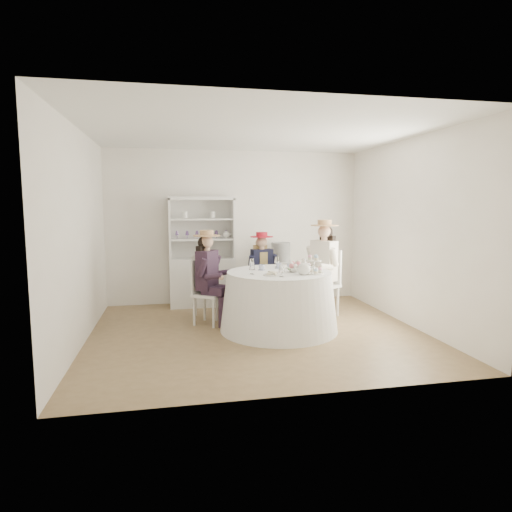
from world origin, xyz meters
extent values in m
plane|color=brown|center=(0.00, 0.00, 0.00)|extent=(4.50, 4.50, 0.00)
plane|color=white|center=(0.00, 0.00, 2.70)|extent=(4.50, 4.50, 0.00)
plane|color=white|center=(0.00, 2.00, 1.35)|extent=(4.50, 0.00, 4.50)
plane|color=white|center=(0.00, -2.00, 1.35)|extent=(4.50, 0.00, 4.50)
plane|color=white|center=(-2.25, 0.00, 1.35)|extent=(0.00, 4.50, 4.50)
plane|color=white|center=(2.25, 0.00, 1.35)|extent=(0.00, 4.50, 4.50)
cone|color=white|center=(0.32, 0.07, 0.40)|extent=(1.64, 1.64, 0.81)
cylinder|color=white|center=(0.32, 0.07, 0.82)|extent=(1.44, 1.44, 0.02)
cube|color=silver|center=(-0.62, 1.75, 0.42)|extent=(1.18, 0.69, 0.84)
cube|color=silver|center=(-0.62, 1.94, 1.35)|extent=(1.09, 0.32, 1.02)
cube|color=silver|center=(-0.62, 1.75, 1.86)|extent=(1.18, 0.69, 0.06)
cube|color=silver|center=(-1.16, 1.75, 1.35)|extent=(0.14, 0.41, 1.02)
cube|color=silver|center=(-0.08, 1.75, 1.35)|extent=(0.14, 0.41, 1.02)
cube|color=silver|center=(-0.62, 1.75, 1.16)|extent=(1.10, 0.62, 0.03)
cube|color=silver|center=(-0.62, 1.75, 1.50)|extent=(1.10, 0.62, 0.03)
sphere|color=white|center=(-0.20, 1.75, 1.24)|extent=(0.13, 0.13, 0.13)
cube|color=silver|center=(0.76, 1.67, 0.38)|extent=(0.64, 0.64, 0.75)
cylinder|color=black|center=(0.76, 1.67, 0.92)|extent=(0.36, 0.36, 0.34)
cube|color=silver|center=(-0.62, 0.55, 0.44)|extent=(0.54, 0.54, 0.04)
cylinder|color=silver|center=(-0.57, 0.33, 0.22)|extent=(0.04, 0.04, 0.43)
cylinder|color=silver|center=(-0.40, 0.59, 0.22)|extent=(0.04, 0.04, 0.43)
cylinder|color=silver|center=(-0.84, 0.50, 0.22)|extent=(0.04, 0.04, 0.43)
cylinder|color=silver|center=(-0.66, 0.77, 0.22)|extent=(0.04, 0.04, 0.43)
cube|color=silver|center=(-0.77, 0.65, 0.71)|extent=(0.23, 0.33, 0.49)
cube|color=black|center=(-0.63, 0.56, 0.81)|extent=(0.36, 0.40, 0.57)
cube|color=black|center=(-0.57, 0.41, 0.52)|extent=(0.35, 0.29, 0.12)
cylinder|color=black|center=(-0.45, 0.34, 0.23)|extent=(0.10, 0.10, 0.45)
cylinder|color=black|center=(-0.71, 0.37, 0.87)|extent=(0.19, 0.17, 0.27)
cube|color=black|center=(-0.47, 0.56, 0.52)|extent=(0.35, 0.29, 0.12)
cylinder|color=black|center=(-0.36, 0.48, 0.23)|extent=(0.10, 0.10, 0.45)
cylinder|color=black|center=(-0.49, 0.71, 0.87)|extent=(0.19, 0.17, 0.27)
cylinder|color=#D8A889|center=(-0.63, 0.56, 1.11)|extent=(0.09, 0.09, 0.08)
sphere|color=#D8A889|center=(-0.63, 0.56, 1.22)|extent=(0.19, 0.19, 0.19)
sphere|color=black|center=(-0.67, 0.58, 1.20)|extent=(0.19, 0.19, 0.19)
cube|color=black|center=(-0.70, 0.60, 0.97)|extent=(0.20, 0.24, 0.37)
cylinder|color=tan|center=(-0.63, 0.56, 1.31)|extent=(0.39, 0.39, 0.01)
cylinder|color=tan|center=(-0.63, 0.56, 1.35)|extent=(0.20, 0.20, 0.08)
cube|color=silver|center=(0.30, 1.13, 0.42)|extent=(0.42, 0.42, 0.04)
cylinder|color=silver|center=(0.18, 0.96, 0.20)|extent=(0.03, 0.03, 0.41)
cylinder|color=silver|center=(0.47, 1.00, 0.20)|extent=(0.03, 0.03, 0.41)
cylinder|color=silver|center=(0.14, 1.25, 0.20)|extent=(0.03, 0.03, 0.41)
cylinder|color=silver|center=(0.43, 1.29, 0.20)|extent=(0.03, 0.03, 0.41)
cube|color=silver|center=(0.28, 1.29, 0.67)|extent=(0.35, 0.08, 0.46)
cube|color=black|center=(0.30, 1.14, 0.76)|extent=(0.36, 0.23, 0.54)
cube|color=tan|center=(0.30, 1.14, 0.76)|extent=(0.16, 0.22, 0.46)
cube|color=black|center=(0.24, 1.00, 0.49)|extent=(0.16, 0.33, 0.11)
cylinder|color=black|center=(0.25, 0.87, 0.21)|extent=(0.09, 0.09, 0.43)
cylinder|color=black|center=(0.12, 1.08, 0.83)|extent=(0.11, 0.17, 0.26)
cube|color=black|center=(0.40, 1.03, 0.49)|extent=(0.16, 0.33, 0.11)
cylinder|color=black|center=(0.42, 0.90, 0.21)|extent=(0.09, 0.09, 0.43)
cylinder|color=black|center=(0.50, 1.13, 0.83)|extent=(0.11, 0.17, 0.26)
cylinder|color=#D8A889|center=(0.30, 1.14, 1.05)|extent=(0.08, 0.08, 0.07)
sphere|color=#D8A889|center=(0.30, 1.14, 1.15)|extent=(0.18, 0.18, 0.18)
sphere|color=tan|center=(0.30, 1.18, 1.14)|extent=(0.18, 0.18, 0.18)
cube|color=tan|center=(0.29, 1.22, 0.92)|extent=(0.23, 0.10, 0.35)
cylinder|color=#B51B2B|center=(0.30, 1.14, 1.23)|extent=(0.37, 0.37, 0.01)
cylinder|color=#B51B2B|center=(0.30, 1.14, 1.27)|extent=(0.19, 0.19, 0.07)
cube|color=silver|center=(1.18, 0.68, 0.48)|extent=(0.59, 0.59, 0.04)
cylinder|color=silver|center=(0.94, 0.74, 0.24)|extent=(0.04, 0.04, 0.47)
cylinder|color=silver|center=(1.12, 0.44, 0.24)|extent=(0.04, 0.04, 0.47)
cylinder|color=silver|center=(1.24, 0.91, 0.24)|extent=(0.04, 0.04, 0.47)
cylinder|color=silver|center=(1.42, 0.62, 0.24)|extent=(0.04, 0.04, 0.47)
cube|color=silver|center=(1.35, 0.78, 0.78)|extent=(0.24, 0.37, 0.54)
cube|color=white|center=(1.20, 0.69, 0.88)|extent=(0.38, 0.44, 0.62)
cube|color=white|center=(1.02, 0.69, 0.57)|extent=(0.39, 0.31, 0.13)
cylinder|color=white|center=(0.89, 0.62, 0.25)|extent=(0.11, 0.11, 0.50)
cylinder|color=white|center=(1.05, 0.86, 0.96)|extent=(0.21, 0.18, 0.30)
cube|color=white|center=(1.12, 0.53, 0.57)|extent=(0.39, 0.31, 0.13)
cylinder|color=white|center=(0.99, 0.45, 0.25)|extent=(0.11, 0.11, 0.50)
cylinder|color=white|center=(1.28, 0.47, 0.96)|extent=(0.21, 0.18, 0.30)
cylinder|color=#D8A889|center=(1.20, 0.69, 1.22)|extent=(0.10, 0.10, 0.09)
sphere|color=#D8A889|center=(1.20, 0.69, 1.33)|extent=(0.20, 0.20, 0.20)
sphere|color=black|center=(1.24, 0.71, 1.32)|extent=(0.20, 0.20, 0.20)
cube|color=black|center=(1.27, 0.73, 1.07)|extent=(0.21, 0.27, 0.41)
cylinder|color=tan|center=(1.20, 0.69, 1.43)|extent=(0.43, 0.43, 0.01)
cylinder|color=tan|center=(1.20, 0.69, 1.47)|extent=(0.22, 0.22, 0.09)
cube|color=silver|center=(-0.64, 0.90, 0.47)|extent=(0.46, 0.46, 0.04)
cylinder|color=silver|center=(-0.45, 1.05, 0.23)|extent=(0.04, 0.04, 0.46)
cylinder|color=silver|center=(-0.78, 1.08, 0.23)|extent=(0.04, 0.04, 0.46)
cylinder|color=silver|center=(-0.49, 0.72, 0.23)|extent=(0.04, 0.04, 0.46)
cylinder|color=silver|center=(-0.82, 0.75, 0.23)|extent=(0.04, 0.04, 0.46)
cube|color=silver|center=(-0.65, 0.71, 0.75)|extent=(0.40, 0.07, 0.52)
imported|color=white|center=(0.11, 0.23, 0.86)|extent=(0.12, 0.12, 0.07)
imported|color=white|center=(0.38, 0.34, 0.86)|extent=(0.09, 0.09, 0.07)
imported|color=white|center=(0.54, 0.26, 0.87)|extent=(0.09, 0.09, 0.07)
imported|color=white|center=(0.51, -0.01, 0.85)|extent=(0.22, 0.22, 0.05)
sphere|color=#D16872|center=(0.58, -0.02, 0.92)|extent=(0.07, 0.07, 0.07)
sphere|color=white|center=(0.55, 0.02, 0.92)|extent=(0.07, 0.07, 0.07)
sphere|color=#D16872|center=(0.50, 0.03, 0.92)|extent=(0.07, 0.07, 0.07)
sphere|color=white|center=(0.46, 0.00, 0.92)|extent=(0.07, 0.07, 0.07)
sphere|color=#D16872|center=(0.46, -0.05, 0.92)|extent=(0.07, 0.07, 0.07)
sphere|color=white|center=(0.50, -0.08, 0.92)|extent=(0.07, 0.07, 0.07)
sphere|color=#D16872|center=(0.55, -0.07, 0.92)|extent=(0.07, 0.07, 0.07)
sphere|color=white|center=(0.58, -0.25, 0.91)|extent=(0.17, 0.17, 0.17)
cylinder|color=white|center=(0.68, -0.25, 0.92)|extent=(0.10, 0.03, 0.08)
cylinder|color=white|center=(0.58, -0.25, 0.99)|extent=(0.04, 0.04, 0.02)
cylinder|color=white|center=(0.15, -0.22, 0.83)|extent=(0.24, 0.24, 0.01)
cube|color=beige|center=(0.10, -0.24, 0.86)|extent=(0.06, 0.04, 0.03)
cube|color=beige|center=(0.15, -0.22, 0.87)|extent=(0.06, 0.05, 0.03)
cube|color=beige|center=(0.20, -0.21, 0.86)|extent=(0.07, 0.06, 0.03)
cube|color=beige|center=(0.13, -0.19, 0.87)|extent=(0.07, 0.07, 0.03)
cube|color=beige|center=(0.18, -0.26, 0.86)|extent=(0.06, 0.07, 0.03)
cylinder|color=white|center=(0.73, -0.20, 0.84)|extent=(0.26, 0.26, 0.01)
cylinder|color=white|center=(0.73, -0.20, 0.92)|extent=(0.02, 0.02, 0.18)
cylinder|color=white|center=(0.73, -0.20, 1.01)|extent=(0.20, 0.20, 0.01)
camera|label=1|loc=(-1.13, -5.61, 1.75)|focal=30.00mm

